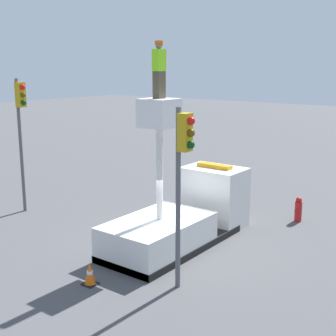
{
  "coord_description": "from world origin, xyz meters",
  "views": [
    {
      "loc": [
        -12.27,
        -9.08,
        6.13
      ],
      "look_at": [
        -1.54,
        -0.97,
        3.16
      ],
      "focal_mm": 50.0,
      "sensor_mm": 36.0,
      "label": 1
    }
  ],
  "objects_px": {
    "worker": "(159,70)",
    "traffic_light_across": "(21,119)",
    "traffic_light_pole": "(183,163)",
    "traffic_cone_rear": "(90,274)",
    "fire_hydrant": "(298,209)",
    "bucket_truck": "(183,216)"
  },
  "relations": [
    {
      "from": "bucket_truck",
      "to": "traffic_light_pole",
      "type": "height_order",
      "value": "bucket_truck"
    },
    {
      "from": "fire_hydrant",
      "to": "traffic_cone_rear",
      "type": "xyz_separation_m",
      "value": [
        -8.9,
        2.6,
        -0.17
      ]
    },
    {
      "from": "traffic_light_across",
      "to": "traffic_cone_rear",
      "type": "distance_m",
      "value": 8.64
    },
    {
      "from": "worker",
      "to": "traffic_light_pole",
      "type": "distance_m",
      "value": 3.59
    },
    {
      "from": "worker",
      "to": "traffic_light_across",
      "type": "relative_size",
      "value": 0.31
    },
    {
      "from": "traffic_light_pole",
      "to": "traffic_light_across",
      "type": "xyz_separation_m",
      "value": [
        1.76,
        9.39,
        0.37
      ]
    },
    {
      "from": "worker",
      "to": "fire_hydrant",
      "type": "relative_size",
      "value": 1.74
    },
    {
      "from": "bucket_truck",
      "to": "traffic_light_across",
      "type": "bearing_deg",
      "value": 99.59
    },
    {
      "from": "bucket_truck",
      "to": "fire_hydrant",
      "type": "height_order",
      "value": "bucket_truck"
    },
    {
      "from": "worker",
      "to": "traffic_light_pole",
      "type": "height_order",
      "value": "worker"
    },
    {
      "from": "worker",
      "to": "fire_hydrant",
      "type": "height_order",
      "value": "worker"
    },
    {
      "from": "worker",
      "to": "bucket_truck",
      "type": "bearing_deg",
      "value": 0.0
    },
    {
      "from": "traffic_light_pole",
      "to": "traffic_cone_rear",
      "type": "relative_size",
      "value": 7.57
    },
    {
      "from": "bucket_truck",
      "to": "fire_hydrant",
      "type": "distance_m",
      "value": 5.16
    },
    {
      "from": "fire_hydrant",
      "to": "worker",
      "type": "bearing_deg",
      "value": 157.07
    },
    {
      "from": "bucket_truck",
      "to": "worker",
      "type": "distance_m",
      "value": 5.23
    },
    {
      "from": "bucket_truck",
      "to": "traffic_light_pole",
      "type": "bearing_deg",
      "value": -145.08
    },
    {
      "from": "traffic_light_pole",
      "to": "traffic_cone_rear",
      "type": "xyz_separation_m",
      "value": [
        -1.4,
        2.22,
        -3.27
      ]
    },
    {
      "from": "traffic_light_across",
      "to": "fire_hydrant",
      "type": "distance_m",
      "value": 11.85
    },
    {
      "from": "bucket_truck",
      "to": "traffic_cone_rear",
      "type": "distance_m",
      "value": 4.44
    },
    {
      "from": "bucket_truck",
      "to": "fire_hydrant",
      "type": "bearing_deg",
      "value": -28.71
    },
    {
      "from": "worker",
      "to": "traffic_light_across",
      "type": "height_order",
      "value": "worker"
    }
  ]
}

